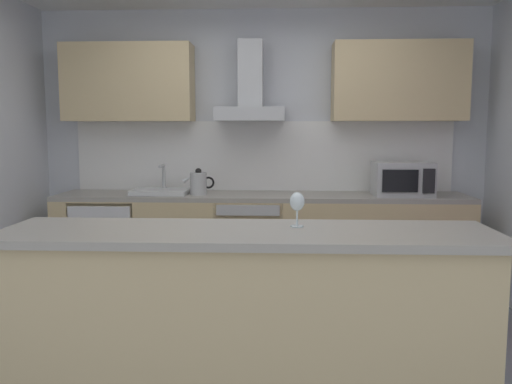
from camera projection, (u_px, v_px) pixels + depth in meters
ground at (253, 364)px, 3.37m from camera, size 5.20×4.68×0.02m
wall_back at (263, 148)px, 5.10m from camera, size 5.20×0.12×2.60m
backsplash_tile at (263, 156)px, 5.04m from camera, size 3.57×0.02×0.66m
counter_back at (261, 243)px, 4.82m from camera, size 3.70×0.60×0.90m
counter_island at (247, 325)px, 2.66m from camera, size 2.45×0.64×0.99m
upper_cabinets at (262, 82)px, 4.80m from camera, size 3.65×0.32×0.70m
oven at (250, 242)px, 4.80m from camera, size 0.60×0.62×0.80m
refrigerator at (111, 245)px, 4.86m from camera, size 0.58×0.60×0.85m
microwave at (402, 179)px, 4.64m from camera, size 0.50×0.38×0.30m
sink at (161, 191)px, 4.79m from camera, size 0.50×0.40×0.26m
kettle at (199, 183)px, 4.72m from camera, size 0.29×0.15×0.24m
range_hood at (250, 96)px, 4.77m from camera, size 0.62×0.45×0.72m
wine_glass at (297, 203)px, 2.66m from camera, size 0.08×0.08×0.18m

